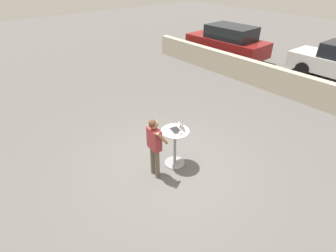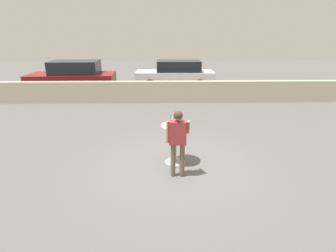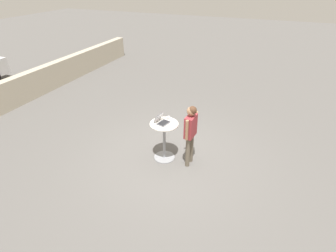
{
  "view_description": "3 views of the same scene",
  "coord_description": "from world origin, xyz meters",
  "px_view_note": "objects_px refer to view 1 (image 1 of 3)",
  "views": [
    {
      "loc": [
        3.99,
        -3.32,
        4.47
      ],
      "look_at": [
        -0.11,
        0.09,
        1.16
      ],
      "focal_mm": 28.0,
      "sensor_mm": 36.0,
      "label": 1
    },
    {
      "loc": [
        -0.33,
        -5.76,
        3.16
      ],
      "look_at": [
        -0.19,
        0.22,
        1.0
      ],
      "focal_mm": 28.0,
      "sensor_mm": 36.0,
      "label": 2
    },
    {
      "loc": [
        -5.0,
        -1.94,
        4.14
      ],
      "look_at": [
        0.02,
        0.14,
        0.95
      ],
      "focal_mm": 28.0,
      "sensor_mm": 36.0,
      "label": 3
    }
  ],
  "objects_px": {
    "cafe_table": "(175,144)",
    "laptop": "(178,128)",
    "coffee_mug": "(181,133)",
    "standing_person": "(154,142)",
    "parked_car_further_down": "(227,42)"
  },
  "relations": [
    {
      "from": "cafe_table",
      "to": "parked_car_further_down",
      "type": "bearing_deg",
      "value": 121.78
    },
    {
      "from": "coffee_mug",
      "to": "standing_person",
      "type": "xyz_separation_m",
      "value": [
        -0.2,
        -0.64,
        -0.06
      ]
    },
    {
      "from": "coffee_mug",
      "to": "standing_person",
      "type": "bearing_deg",
      "value": -107.27
    },
    {
      "from": "standing_person",
      "to": "cafe_table",
      "type": "bearing_deg",
      "value": 92.15
    },
    {
      "from": "coffee_mug",
      "to": "parked_car_further_down",
      "type": "height_order",
      "value": "parked_car_further_down"
    },
    {
      "from": "standing_person",
      "to": "parked_car_further_down",
      "type": "bearing_deg",
      "value": 119.95
    },
    {
      "from": "coffee_mug",
      "to": "parked_car_further_down",
      "type": "distance_m",
      "value": 9.78
    },
    {
      "from": "laptop",
      "to": "parked_car_further_down",
      "type": "relative_size",
      "value": 0.08
    },
    {
      "from": "coffee_mug",
      "to": "parked_car_further_down",
      "type": "bearing_deg",
      "value": 122.82
    },
    {
      "from": "cafe_table",
      "to": "laptop",
      "type": "xyz_separation_m",
      "value": [
        0.01,
        0.07,
        0.45
      ]
    },
    {
      "from": "cafe_table",
      "to": "laptop",
      "type": "bearing_deg",
      "value": 79.3
    },
    {
      "from": "parked_car_further_down",
      "to": "cafe_table",
      "type": "bearing_deg",
      "value": -58.22
    },
    {
      "from": "laptop",
      "to": "coffee_mug",
      "type": "relative_size",
      "value": 3.51
    },
    {
      "from": "coffee_mug",
      "to": "standing_person",
      "type": "height_order",
      "value": "standing_person"
    },
    {
      "from": "parked_car_further_down",
      "to": "coffee_mug",
      "type": "bearing_deg",
      "value": -57.18
    }
  ]
}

